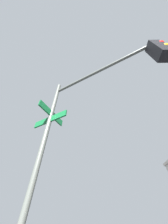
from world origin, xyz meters
The scene contains 1 object.
traffic_signal_near centered at (-6.55, -5.75, 4.07)m, with size 2.09×3.50×5.75m.
Camera 1 is at (-4.76, -6.04, 1.77)m, focal length 19.16 mm.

